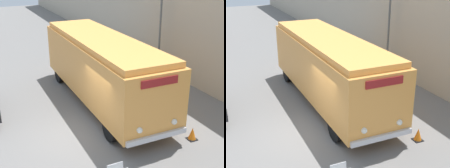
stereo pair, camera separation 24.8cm
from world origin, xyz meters
The scene contains 4 objects.
ground_plane centered at (0.00, 0.00, 0.00)m, with size 80.00×80.00×0.00m, color slate.
building_wall_right centered at (7.32, 10.00, 3.59)m, with size 0.30×60.00×7.19m.
vintage_bus centered at (1.86, 2.63, 1.83)m, with size 2.61×9.86×3.22m.
traffic_cone centered at (3.60, -2.12, 0.24)m, with size 0.36×0.36×0.50m.
Camera 2 is at (-3.44, -10.38, 6.47)m, focal length 50.00 mm.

